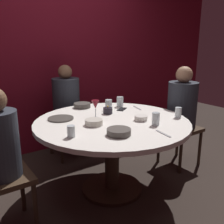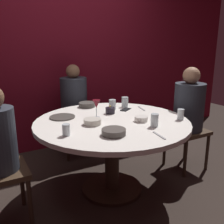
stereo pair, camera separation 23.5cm
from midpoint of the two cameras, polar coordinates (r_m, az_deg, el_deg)
ground_plane at (r=2.68m, az=2.63°, el=-16.91°), size 8.00×8.00×0.00m
back_wall at (r=3.54m, az=-9.41°, el=13.00°), size 6.00×0.10×2.60m
dining_table at (r=2.42m, az=2.80°, el=-4.95°), size 1.45×1.45×0.73m
seated_diner_back at (r=3.23m, az=-6.48°, el=2.58°), size 0.40×0.40×1.17m
seated_diner_right at (r=3.00m, az=19.05°, el=0.88°), size 0.40×0.40×1.18m
candle_holder at (r=2.59m, az=2.18°, el=0.31°), size 0.10×0.10×0.09m
wine_glass at (r=2.42m, az=-0.76°, el=1.61°), size 0.08×0.08×0.18m
dinner_plate at (r=2.48m, az=-8.44°, el=-1.15°), size 0.24×0.24×0.01m
cell_phone at (r=2.75m, az=5.52°, el=0.54°), size 0.16×0.14×0.01m
bowl_serving_large at (r=2.87m, az=-3.30°, el=1.63°), size 0.19×0.19×0.05m
bowl_salad_center at (r=1.99m, az=3.77°, el=-4.56°), size 0.19×0.19×0.05m
bowl_small_white at (r=2.37m, az=9.40°, el=-1.56°), size 0.12×0.12×0.05m
bowl_sauce_side at (r=2.25m, az=-1.45°, el=-2.21°), size 0.16×0.16×0.05m
cup_near_candle at (r=2.88m, az=5.26°, el=2.24°), size 0.08×0.08×0.11m
cup_by_left_diner at (r=2.50m, az=17.80°, el=-0.54°), size 0.06×0.06×0.10m
cup_by_right_diner at (r=2.74m, az=2.55°, el=1.63°), size 0.07×0.07×0.11m
cup_center_front at (r=2.23m, az=12.52°, el=-1.85°), size 0.07×0.07×0.11m
cup_far_edge at (r=1.99m, az=-6.95°, el=-4.06°), size 0.06×0.06×0.09m
fork_near_plate at (r=2.04m, az=13.81°, el=-5.17°), size 0.04×0.18×0.01m
knife_near_plate at (r=2.82m, az=9.02°, el=0.75°), size 0.06×0.18×0.01m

